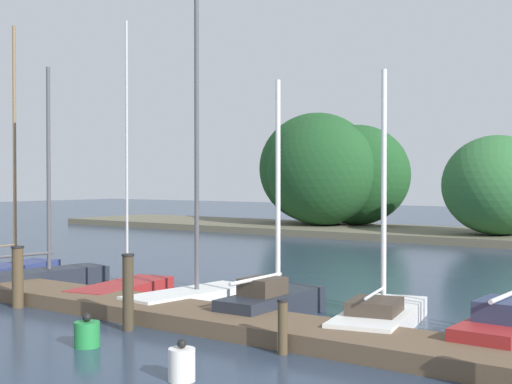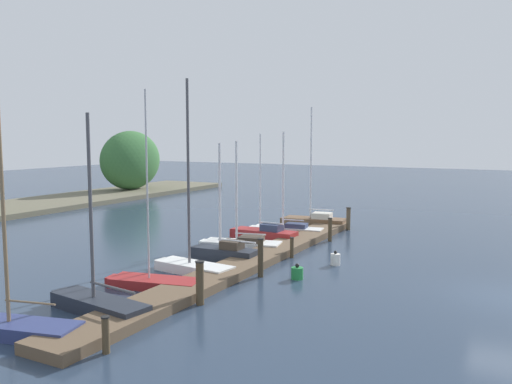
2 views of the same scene
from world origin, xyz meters
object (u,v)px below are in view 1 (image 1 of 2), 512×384
object	(u,v)px
sailboat_5	(381,313)
mooring_piling_1	(18,277)
sailboat_3	(194,289)
sailboat_2	(125,286)
sailboat_1	(46,274)
sailboat_0	(13,265)
mooring_piling_3	(283,327)
channel_buoy_1	(182,364)
mooring_piling_2	(128,292)
channel_buoy_0	(87,334)
sailboat_4	(274,300)

from	to	relation	value
sailboat_5	mooring_piling_1	xyz separation A→B (m)	(-8.38, -3.18, 0.45)
sailboat_3	sailboat_5	world-z (taller)	sailboat_3
sailboat_2	sailboat_5	size ratio (longest dim) A/B	1.35
sailboat_1	sailboat_3	xyz separation A→B (m)	(5.71, 0.18, 0.05)
sailboat_0	mooring_piling_1	xyz separation A→B (m)	(4.93, -3.27, 0.38)
mooring_piling_3	sailboat_0	bearing A→B (deg)	165.89
sailboat_2	channel_buoy_1	xyz separation A→B (m)	(6.70, -5.10, 0.01)
mooring_piling_1	mooring_piling_2	size ratio (longest dim) A/B	0.95
mooring_piling_3	channel_buoy_1	distance (m)	2.37
sailboat_1	channel_buoy_0	size ratio (longest dim) A/B	10.07
mooring_piling_3	channel_buoy_1	world-z (taller)	mooring_piling_3
sailboat_2	mooring_piling_2	size ratio (longest dim) A/B	4.66
sailboat_2	mooring_piling_1	distance (m)	2.99
sailboat_5	mooring_piling_2	world-z (taller)	sailboat_5
mooring_piling_1	mooring_piling_3	distance (m)	7.92
sailboat_4	mooring_piling_3	world-z (taller)	sailboat_4
sailboat_1	sailboat_3	distance (m)	5.72
sailboat_4	channel_buoy_0	distance (m)	4.58
sailboat_3	sailboat_4	bearing A→B (deg)	-85.44
sailboat_5	sailboat_2	bearing A→B (deg)	80.18
sailboat_1	sailboat_5	world-z (taller)	sailboat_1
sailboat_2	channel_buoy_0	size ratio (longest dim) A/B	11.61
sailboat_5	mooring_piling_3	bearing A→B (deg)	159.01
mooring_piling_1	sailboat_2	bearing A→B (deg)	73.37
sailboat_5	channel_buoy_1	bearing A→B (deg)	158.77
mooring_piling_2	sailboat_0	bearing A→B (deg)	159.01
sailboat_5	channel_buoy_1	distance (m)	5.52
sailboat_0	mooring_piling_3	distance (m)	13.24
sailboat_4	channel_buoy_0	xyz separation A→B (m)	(-1.34, -4.38, -0.17)
sailboat_1	sailboat_2	xyz separation A→B (m)	(3.15, 0.24, -0.11)
sailboat_4	channel_buoy_1	distance (m)	5.24
sailboat_0	sailboat_1	distance (m)	2.71
sailboat_2	mooring_piling_3	bearing A→B (deg)	-123.50
mooring_piling_1	channel_buoy_1	xyz separation A→B (m)	(7.54, -2.28, -0.51)
sailboat_2	mooring_piling_2	distance (m)	4.52
sailboat_3	sailboat_1	bearing A→B (deg)	97.82
sailboat_3	mooring_piling_1	bearing A→B (deg)	135.03
channel_buoy_0	sailboat_2	bearing A→B (deg)	129.63
mooring_piling_2	sailboat_5	bearing A→B (deg)	38.69
sailboat_0	channel_buoy_1	bearing A→B (deg)	-127.61
channel_buoy_0	mooring_piling_2	bearing A→B (deg)	106.07
sailboat_1	mooring_piling_1	bearing A→B (deg)	-130.35
sailboat_3	channel_buoy_1	xyz separation A→B (m)	(4.13, -5.04, -0.15)
sailboat_2	sailboat_4	bearing A→B (deg)	-103.49
sailboat_1	channel_buoy_1	size ratio (longest dim) A/B	9.85
sailboat_1	mooring_piling_2	xyz separation A→B (m)	(6.46, -2.79, 0.45)
mooring_piling_2	channel_buoy_0	xyz separation A→B (m)	(0.42, -1.47, -0.56)
sailboat_3	mooring_piling_2	size ratio (longest dim) A/B	5.06
sailboat_5	mooring_piling_3	distance (m)	3.17
sailboat_3	mooring_piling_3	distance (m)	5.26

